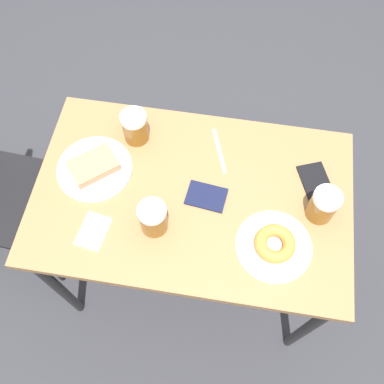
# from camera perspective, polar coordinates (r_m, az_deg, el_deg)

# --- Properties ---
(ground_plane) EXTENTS (8.00, 8.00, 0.00)m
(ground_plane) POSITION_cam_1_polar(r_m,az_deg,el_deg) (2.08, 0.00, -9.66)
(ground_plane) COLOR #333338
(table) EXTENTS (0.64, 1.03, 0.76)m
(table) POSITION_cam_1_polar(r_m,az_deg,el_deg) (1.44, 0.00, -1.70)
(table) COLOR #997044
(table) RESTS_ON ground_plane
(plate_with_cake) EXTENTS (0.25, 0.25, 0.04)m
(plate_with_cake) POSITION_cam_1_polar(r_m,az_deg,el_deg) (1.44, -12.92, 3.23)
(plate_with_cake) COLOR white
(plate_with_cake) RESTS_ON table
(plate_with_donut) EXTENTS (0.23, 0.23, 0.05)m
(plate_with_donut) POSITION_cam_1_polar(r_m,az_deg,el_deg) (1.31, 10.91, -6.93)
(plate_with_donut) COLOR white
(plate_with_donut) RESTS_ON table
(beer_mug_left) EXTENTS (0.09, 0.09, 0.12)m
(beer_mug_left) POSITION_cam_1_polar(r_m,az_deg,el_deg) (1.28, -5.21, -3.48)
(beer_mug_left) COLOR #8C5619
(beer_mug_left) RESTS_ON table
(beer_mug_center) EXTENTS (0.09, 0.09, 0.12)m
(beer_mug_center) POSITION_cam_1_polar(r_m,az_deg,el_deg) (1.35, 17.10, -1.78)
(beer_mug_center) COLOR #8C5619
(beer_mug_center) RESTS_ON table
(beer_mug_right) EXTENTS (0.09, 0.09, 0.12)m
(beer_mug_right) POSITION_cam_1_polar(r_m,az_deg,el_deg) (1.45, -7.60, 8.60)
(beer_mug_right) COLOR #8C5619
(beer_mug_right) RESTS_ON table
(napkin_folded) EXTENTS (0.12, 0.10, 0.00)m
(napkin_folded) POSITION_cam_1_polar(r_m,az_deg,el_deg) (1.36, -13.02, -5.12)
(napkin_folded) COLOR white
(napkin_folded) RESTS_ON table
(fork) EXTENTS (0.17, 0.07, 0.00)m
(fork) POSITION_cam_1_polar(r_m,az_deg,el_deg) (1.46, 3.66, 5.51)
(fork) COLOR silver
(fork) RESTS_ON table
(passport_near_edge) EXTENTS (0.15, 0.13, 0.01)m
(passport_near_edge) POSITION_cam_1_polar(r_m,az_deg,el_deg) (1.45, 16.09, 1.48)
(passport_near_edge) COLOR black
(passport_near_edge) RESTS_ON table
(passport_far_edge) EXTENTS (0.10, 0.14, 0.01)m
(passport_far_edge) POSITION_cam_1_polar(r_m,az_deg,el_deg) (1.37, 1.93, -0.49)
(passport_far_edge) COLOR #141938
(passport_far_edge) RESTS_ON table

